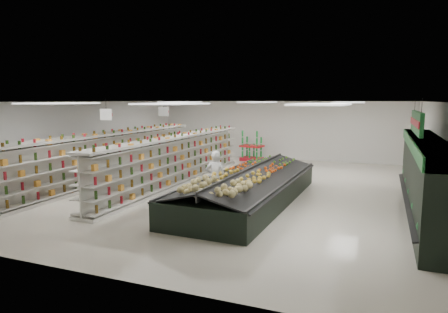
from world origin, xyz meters
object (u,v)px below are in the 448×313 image
at_px(gondola_center, 177,162).
at_px(produce_island, 249,186).
at_px(shopper_main, 216,178).
at_px(shopper_background, 191,146).
at_px(gondola_left, 114,158).
at_px(soda_endcap, 252,147).

height_order(gondola_center, produce_island, gondola_center).
distance_m(shopper_main, shopper_background, 8.76).
bearing_deg(shopper_main, gondola_center, -58.94).
height_order(gondola_center, shopper_main, gondola_center).
distance_m(gondola_left, shopper_background, 5.46).
distance_m(gondola_center, produce_island, 3.93).
bearing_deg(soda_endcap, produce_island, -72.76).
xyz_separation_m(gondola_left, gondola_center, (2.74, 0.33, -0.04)).
relative_size(produce_island, shopper_main, 4.42).
distance_m(soda_endcap, shopper_background, 3.27).
xyz_separation_m(gondola_left, soda_endcap, (3.63, 7.12, -0.17)).
bearing_deg(gondola_left, shopper_background, 80.74).
bearing_deg(produce_island, soda_endcap, 107.24).
height_order(soda_endcap, shopper_main, shopper_main).
relative_size(gondola_left, soda_endcap, 7.55).
bearing_deg(gondola_center, shopper_main, -42.30).
distance_m(produce_island, soda_endcap, 8.89).
relative_size(gondola_left, shopper_main, 6.59).
xyz_separation_m(produce_island, shopper_background, (-5.40, 6.75, 0.34)).
relative_size(soda_endcap, shopper_background, 0.88).
relative_size(gondola_left, shopper_background, 6.67).
distance_m(gondola_center, soda_endcap, 6.85).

